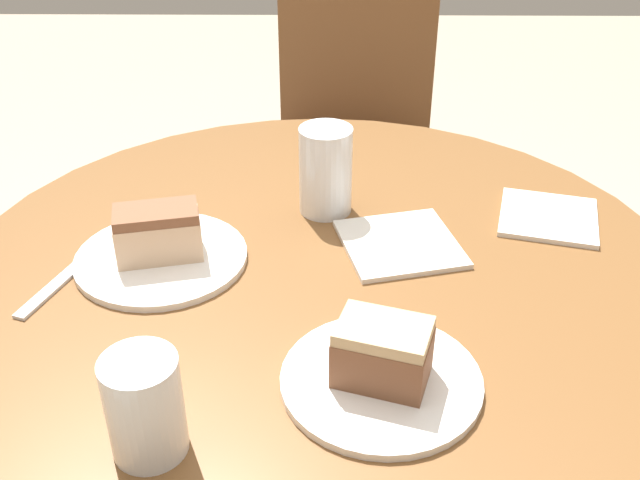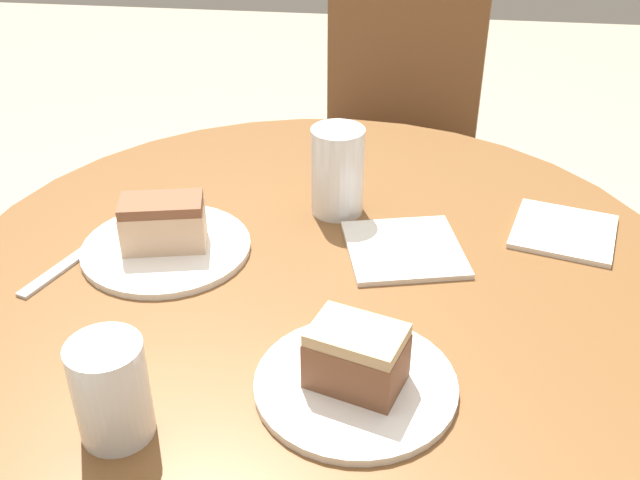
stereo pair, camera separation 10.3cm
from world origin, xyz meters
name	(u,v)px [view 2 (the right image)]	position (x,y,z in m)	size (l,w,h in m)	color
table	(320,369)	(0.00, 0.00, 0.56)	(1.04, 1.04, 0.75)	brown
chair	(388,145)	(0.06, 0.95, 0.50)	(0.52, 0.54, 0.99)	brown
plate_near	(166,248)	(-0.22, 0.01, 0.76)	(0.24, 0.24, 0.01)	white
plate_far	(356,384)	(0.07, -0.24, 0.76)	(0.23, 0.23, 0.01)	white
cake_slice_near	(163,223)	(-0.22, 0.01, 0.80)	(0.13, 0.09, 0.07)	beige
cake_slice_far	(357,356)	(0.07, -0.24, 0.80)	(0.12, 0.10, 0.07)	brown
glass_lemonade	(337,176)	(0.01, 0.15, 0.81)	(0.08, 0.08, 0.14)	beige
glass_water	(112,394)	(-0.17, -0.34, 0.81)	(0.08, 0.08, 0.11)	silver
napkin_stack	(404,249)	(0.12, 0.05, 0.76)	(0.20, 0.20, 0.01)	silver
fork	(63,267)	(-0.35, -0.06, 0.75)	(0.07, 0.15, 0.00)	silver
napkin_side	(564,231)	(0.35, 0.13, 0.76)	(0.18, 0.18, 0.01)	silver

